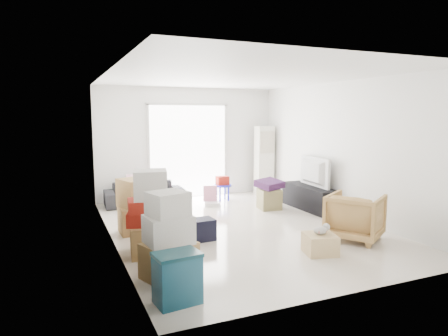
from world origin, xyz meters
TOP-DOWN VIEW (x-y plane):
  - room_shell at (0.00, 0.00)m, footprint 4.98×6.48m
  - sliding_door at (0.00, 2.98)m, footprint 2.10×0.04m
  - ac_tower at (1.95, 2.65)m, footprint 0.45×0.30m
  - tv_console at (2.00, 0.68)m, footprint 0.46×1.52m
  - television at (2.00, 0.68)m, footprint 0.71×1.14m
  - sofa at (-1.22, 2.50)m, footprint 1.78×0.58m
  - pillow_left at (-1.42, 2.54)m, footprint 0.41×0.34m
  - pillow_right at (-0.96, 2.48)m, footprint 0.35×0.30m
  - armchair at (1.43, -1.40)m, footprint 1.08×1.10m
  - storage_bins at (-1.90, -2.44)m, footprint 0.53×0.40m
  - box_stack_a at (-1.80, -1.74)m, footprint 0.74×0.68m
  - box_stack_b at (-1.80, -0.78)m, footprint 0.77×0.69m
  - box_stack_c at (-1.77, 0.40)m, footprint 0.69×0.69m
  - loose_box at (-1.26, 0.06)m, footprint 0.52×0.52m
  - duffel_bag at (-0.97, -0.45)m, footprint 0.56×0.36m
  - ottoman at (1.20, 1.03)m, footprint 0.50×0.50m
  - blanket at (1.20, 1.03)m, footprint 0.59×0.59m
  - kids_table at (0.61, 2.26)m, footprint 0.44×0.44m
  - toy_walker at (0.16, 1.84)m, footprint 0.40×0.38m
  - wood_crate at (0.48, -1.75)m, footprint 0.54×0.54m
  - plush_bunny at (0.51, -1.75)m, footprint 0.29×0.16m

SIDE VIEW (x-z plane):
  - toy_walker at x=0.16m, z-range -0.10..0.35m
  - wood_crate at x=0.48m, z-range 0.00..0.29m
  - loose_box at x=-1.26m, z-range 0.00..0.32m
  - duffel_bag at x=-0.97m, z-range 0.00..0.35m
  - ottoman at x=1.20m, z-range 0.00..0.44m
  - tv_console at x=2.00m, z-range 0.00..0.51m
  - storage_bins at x=-1.90m, z-range 0.00..0.57m
  - sofa at x=-1.22m, z-range 0.00..0.69m
  - plush_bunny at x=0.51m, z-range 0.29..0.43m
  - kids_table at x=0.61m, z-range 0.12..0.70m
  - armchair at x=1.43m, z-range 0.00..0.84m
  - box_stack_c at x=-1.77m, z-range -0.01..0.93m
  - box_stack_a at x=-1.80m, z-range -0.06..1.04m
  - blanket at x=1.20m, z-range 0.44..0.58m
  - box_stack_b at x=-1.80m, z-range -0.08..1.16m
  - television at x=2.00m, z-range 0.51..0.65m
  - pillow_right at x=-0.96m, z-range 0.69..0.80m
  - pillow_left at x=-1.42m, z-range 0.69..0.81m
  - ac_tower at x=1.95m, z-range 0.00..1.75m
  - sliding_door at x=0.00m, z-range 0.08..2.41m
  - room_shell at x=0.00m, z-range -0.24..2.94m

